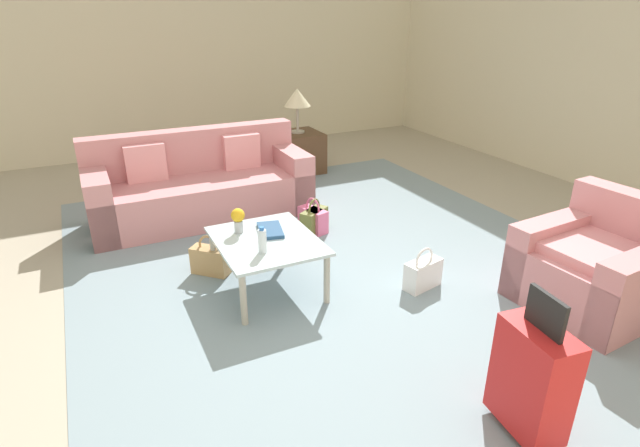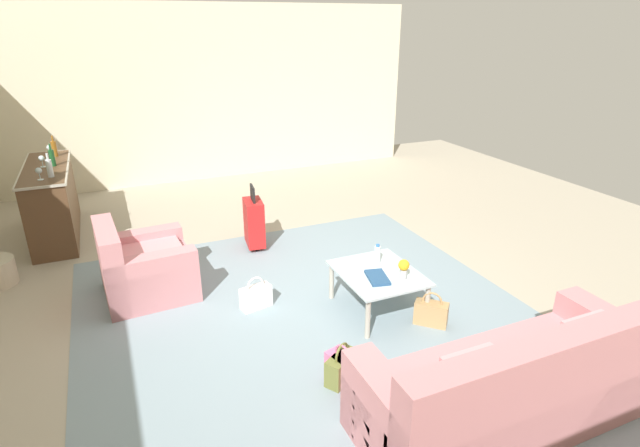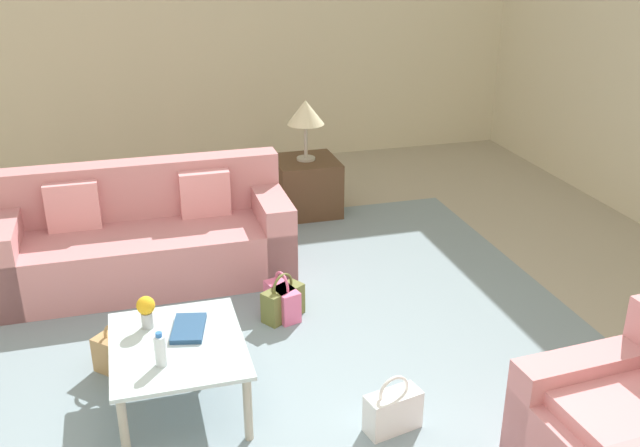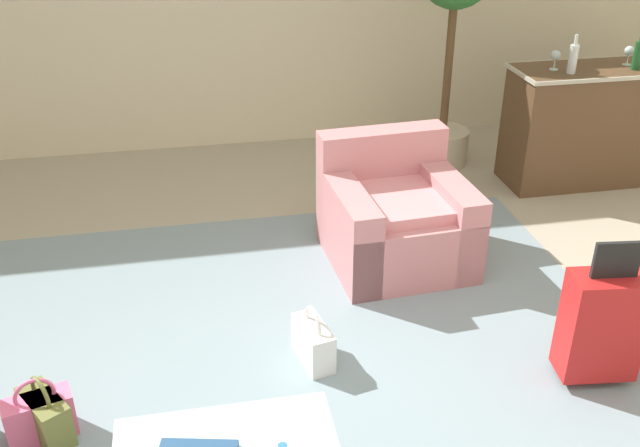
# 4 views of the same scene
# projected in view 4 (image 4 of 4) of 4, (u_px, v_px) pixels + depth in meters

# --- Properties ---
(ground_plane) EXTENTS (12.00, 12.00, 0.00)m
(ground_plane) POSITION_uv_depth(u_px,v_px,m) (309.00, 446.00, 3.45)
(ground_plane) COLOR #A89E89
(area_rug) EXTENTS (5.20, 4.40, 0.01)m
(area_rug) POSITION_uv_depth(u_px,v_px,m) (182.00, 433.00, 3.52)
(area_rug) COLOR gray
(area_rug) RESTS_ON ground
(armchair) EXTENTS (0.96, 0.97, 0.84)m
(armchair) POSITION_uv_depth(u_px,v_px,m) (393.00, 218.00, 4.91)
(armchair) COLOR #C67F84
(armchair) RESTS_ON ground
(bar_console) EXTENTS (1.88, 0.57, 0.99)m
(bar_console) POSITION_uv_depth(u_px,v_px,m) (616.00, 122.00, 5.98)
(bar_console) COLOR #513823
(bar_console) RESTS_ON ground
(wine_glass_leftmost) EXTENTS (0.08, 0.08, 0.15)m
(wine_glass_leftmost) POSITION_uv_depth(u_px,v_px,m) (556.00, 56.00, 5.60)
(wine_glass_leftmost) COLOR silver
(wine_glass_leftmost) RESTS_ON bar_console
(wine_glass_left_of_centre) EXTENTS (0.08, 0.08, 0.15)m
(wine_glass_left_of_centre) POSITION_uv_depth(u_px,v_px,m) (629.00, 52.00, 5.72)
(wine_glass_left_of_centre) COLOR silver
(wine_glass_left_of_centre) RESTS_ON bar_console
(wine_bottle_clear) EXTENTS (0.07, 0.07, 0.30)m
(wine_bottle_clear) POSITION_uv_depth(u_px,v_px,m) (573.00, 58.00, 5.52)
(wine_bottle_clear) COLOR silver
(wine_bottle_clear) RESTS_ON bar_console
(wine_bottle_green) EXTENTS (0.07, 0.07, 0.30)m
(wine_bottle_green) POSITION_uv_depth(u_px,v_px,m) (638.00, 55.00, 5.61)
(wine_bottle_green) COLOR #194C23
(wine_bottle_green) RESTS_ON bar_console
(suitcase_red) EXTENTS (0.42, 0.27, 0.85)m
(suitcase_red) POSITION_uv_depth(u_px,v_px,m) (602.00, 324.00, 3.73)
(suitcase_red) COLOR red
(suitcase_red) RESTS_ON ground
(handbag_pink) EXTENTS (0.35, 0.22, 0.36)m
(handbag_pink) POSITION_uv_depth(u_px,v_px,m) (40.00, 416.00, 3.45)
(handbag_pink) COLOR pink
(handbag_pink) RESTS_ON ground
(handbag_olive) EXTENTS (0.29, 0.35, 0.36)m
(handbag_olive) POSITION_uv_depth(u_px,v_px,m) (46.00, 415.00, 3.45)
(handbag_olive) COLOR olive
(handbag_olive) RESTS_ON ground
(handbag_white) EXTENTS (0.21, 0.34, 0.36)m
(handbag_white) POSITION_uv_depth(u_px,v_px,m) (313.00, 342.00, 3.96)
(handbag_white) COLOR white
(handbag_white) RESTS_ON ground
(potted_ficus) EXTENTS (0.64, 0.64, 2.01)m
(potted_ficus) POSITION_uv_depth(u_px,v_px,m) (453.00, 9.00, 5.88)
(potted_ficus) COLOR #BCB299
(potted_ficus) RESTS_ON ground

